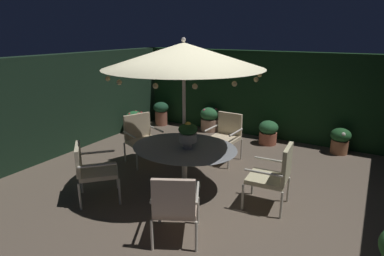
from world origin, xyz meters
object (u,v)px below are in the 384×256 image
object	(u,v)px
patio_chair_northeast	(175,203)
patio_chair_south	(141,135)
patio_chair_north	(92,168)
potted_plant_back_right	(210,118)
potted_plant_back_left	(135,121)
potted_plant_left_far	(268,132)
patio_umbrella	(184,56)
centerpiece_planter	(188,133)
potted_plant_right_far	(161,112)
patio_chair_southeast	(226,134)
patio_chair_east	(275,173)
patio_dining_table	(184,152)
potted_plant_right_near	(340,140)

from	to	relation	value
patio_chair_northeast	patio_chair_south	world-z (taller)	patio_chair_south
patio_chair_north	potted_plant_back_right	size ratio (longest dim) A/B	1.43
patio_chair_north	potted_plant_back_right	distance (m)	4.36
potted_plant_back_left	potted_plant_left_far	size ratio (longest dim) A/B	1.02
patio_chair_south	potted_plant_back_right	bearing A→B (deg)	84.68
patio_umbrella	patio_chair_south	size ratio (longest dim) A/B	2.60
centerpiece_planter	potted_plant_back_left	size ratio (longest dim) A/B	0.77
centerpiece_planter	potted_plant_right_far	world-z (taller)	centerpiece_planter
patio_umbrella	potted_plant_left_far	size ratio (longest dim) A/B	4.45
patio_chair_north	patio_chair_southeast	world-z (taller)	patio_chair_southeast
patio_chair_north	patio_chair_east	size ratio (longest dim) A/B	0.92
potted_plant_right_far	patio_dining_table	bearing A→B (deg)	-49.11
centerpiece_planter	patio_chair_east	xyz separation A→B (m)	(1.44, 0.14, -0.45)
patio_chair_east	potted_plant_back_right	distance (m)	4.15
potted_plant_back_right	potted_plant_right_far	bearing A→B (deg)	-172.11
patio_chair_northeast	patio_chair_south	size ratio (longest dim) A/B	0.98
centerpiece_planter	potted_plant_right_near	bearing A→B (deg)	57.18
patio_chair_east	potted_plant_right_far	xyz separation A→B (m)	(-4.17, 2.95, -0.20)
potted_plant_back_left	patio_dining_table	bearing A→B (deg)	-36.41
potted_plant_left_far	potted_plant_right_near	size ratio (longest dim) A/B	1.00
potted_plant_left_far	potted_plant_back_left	bearing A→B (deg)	-165.28
potted_plant_right_near	patio_dining_table	bearing A→B (deg)	-124.30
patio_chair_northeast	potted_plant_left_far	xyz separation A→B (m)	(-0.13, 4.33, -0.25)
potted_plant_back_right	potted_plant_back_left	bearing A→B (deg)	-144.58
centerpiece_planter	patio_chair_south	size ratio (longest dim) A/B	0.46
patio_chair_north	patio_chair_northeast	bearing A→B (deg)	-8.73
patio_dining_table	potted_plant_back_right	bearing A→B (deg)	109.62
patio_chair_north	patio_chair_east	bearing A→B (deg)	24.86
patio_chair_northeast	potted_plant_right_near	distance (m)	4.74
patio_chair_southeast	potted_plant_back_right	bearing A→B (deg)	125.70
patio_chair_northeast	potted_plant_right_near	world-z (taller)	patio_chair_northeast
potted_plant_back_left	potted_plant_left_far	bearing A→B (deg)	14.72
centerpiece_planter	potted_plant_left_far	xyz separation A→B (m)	(0.47, 3.00, -0.72)
patio_chair_southeast	patio_chair_northeast	bearing A→B (deg)	-78.10
patio_chair_northeast	potted_plant_right_far	bearing A→B (deg)	127.05
centerpiece_planter	potted_plant_back_right	bearing A→B (deg)	110.87
patio_chair_north	patio_umbrella	bearing A→B (deg)	46.04
patio_chair_south	potted_plant_back_right	world-z (taller)	patio_chair_south
patio_umbrella	patio_chair_north	distance (m)	2.29
patio_chair_northeast	centerpiece_planter	bearing A→B (deg)	114.20
patio_chair_north	potted_plant_right_near	bearing A→B (deg)	52.94
patio_chair_north	potted_plant_back_left	distance (m)	3.64
patio_chair_northeast	potted_plant_right_near	size ratio (longest dim) A/B	1.67
centerpiece_planter	patio_chair_east	world-z (taller)	centerpiece_planter
patio_chair_north	potted_plant_right_far	size ratio (longest dim) A/B	1.39
patio_chair_east	potted_plant_back_right	bearing A→B (deg)	130.50
patio_chair_northeast	patio_umbrella	bearing A→B (deg)	116.87
patio_chair_east	potted_plant_right_near	world-z (taller)	patio_chair_east
patio_umbrella	patio_chair_east	size ratio (longest dim) A/B	2.51
centerpiece_planter	potted_plant_back_right	world-z (taller)	centerpiece_planter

